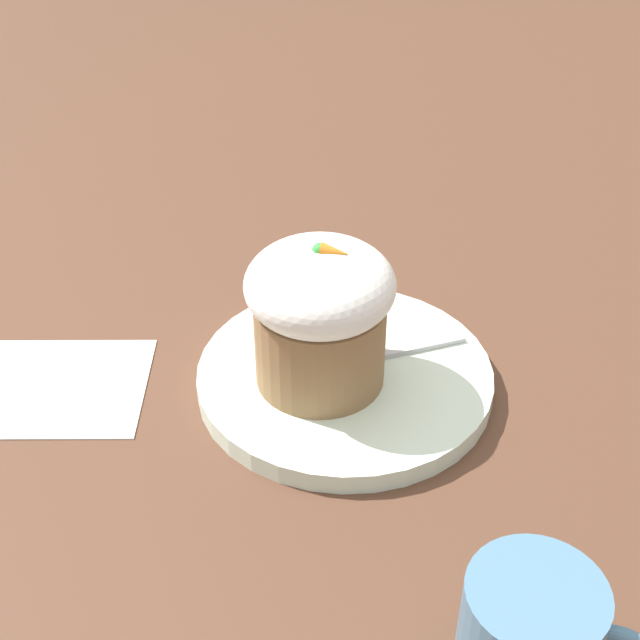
{
  "coord_description": "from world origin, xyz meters",
  "views": [
    {
      "loc": [
        0.1,
        -0.49,
        0.43
      ],
      "look_at": [
        -0.02,
        -0.01,
        0.07
      ],
      "focal_mm": 50.0,
      "sensor_mm": 36.0,
      "label": 1
    }
  ],
  "objects": [
    {
      "name": "ground_plane",
      "position": [
        0.0,
        0.0,
        0.0
      ],
      "size": [
        4.0,
        4.0,
        0.0
      ],
      "primitive_type": "plane",
      "color": "#513323"
    },
    {
      "name": "spoon",
      "position": [
        0.0,
        0.01,
        0.02
      ],
      "size": [
        0.12,
        0.09,
        0.01
      ],
      "color": "#B7B7BC",
      "rests_on": "dessert_plate"
    },
    {
      "name": "paper_napkin",
      "position": [
        -0.2,
        -0.05,
        0.0
      ],
      "size": [
        0.15,
        0.14,
        0.0
      ],
      "color": "white",
      "rests_on": "ground_plane"
    },
    {
      "name": "carrot_cake",
      "position": [
        -0.02,
        -0.01,
        0.07
      ],
      "size": [
        0.1,
        0.1,
        0.11
      ],
      "color": "olive",
      "rests_on": "dessert_plate"
    },
    {
      "name": "dessert_plate",
      "position": [
        0.0,
        0.0,
        0.01
      ],
      "size": [
        0.21,
        0.21,
        0.02
      ],
      "color": "silver",
      "rests_on": "ground_plane"
    }
  ]
}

